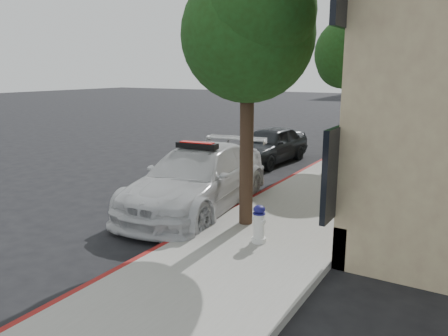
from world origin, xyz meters
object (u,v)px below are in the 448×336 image
at_px(fire_hydrant, 259,224).
at_px(traffic_cone, 342,180).
at_px(parked_car_mid, 270,145).
at_px(parked_car_far, 364,117).
at_px(police_car, 197,178).

bearing_deg(fire_hydrant, traffic_cone, 106.59).
xyz_separation_m(parked_car_mid, parked_car_far, (0.97, 11.10, 0.11)).
height_order(parked_car_mid, traffic_cone, parked_car_mid).
bearing_deg(fire_hydrant, parked_car_mid, 135.42).
bearing_deg(traffic_cone, police_car, -136.55).
bearing_deg(police_car, parked_car_far, 83.19).
relative_size(police_car, fire_hydrant, 7.47).
height_order(police_car, traffic_cone, police_car).
relative_size(police_car, parked_car_far, 1.16).
bearing_deg(parked_car_mid, traffic_cone, -38.21).
bearing_deg(parked_car_mid, fire_hydrant, -62.48).
xyz_separation_m(parked_car_far, fire_hydrant, (2.45, -18.96, -0.29)).
relative_size(parked_car_far, traffic_cone, 6.42).
distance_m(parked_car_far, traffic_cone, 14.85).
distance_m(parked_car_far, fire_hydrant, 19.12).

